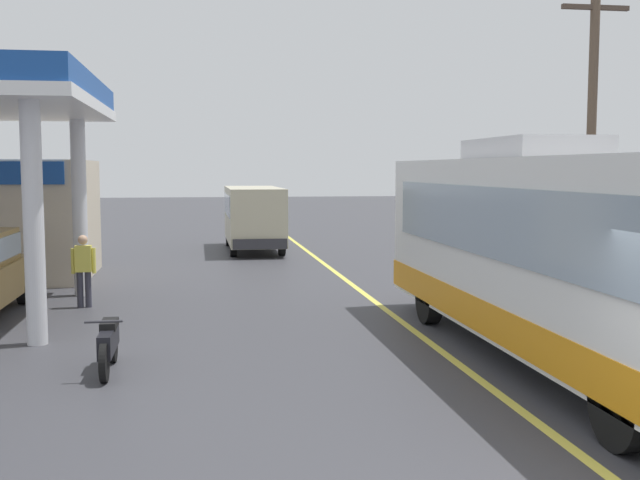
{
  "coord_description": "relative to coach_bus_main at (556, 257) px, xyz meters",
  "views": [
    {
      "loc": [
        -4.14,
        -6.41,
        3.15
      ],
      "look_at": [
        -1.5,
        10.0,
        1.6
      ],
      "focal_mm": 42.81,
      "sensor_mm": 36.0,
      "label": 1
    }
  ],
  "objects": [
    {
      "name": "ground",
      "position": [
        -1.61,
        14.85,
        -1.72
      ],
      "size": [
        120.0,
        120.0,
        0.0
      ],
      "primitive_type": "plane",
      "color": "#38383D"
    },
    {
      "name": "lane_divider_stripe",
      "position": [
        -1.61,
        9.85,
        -1.72
      ],
      "size": [
        0.16,
        50.0,
        0.01
      ],
      "primitive_type": "cube",
      "color": "#D8CC4C",
      "rests_on": "ground"
    },
    {
      "name": "coach_bus_main",
      "position": [
        0.0,
        0.0,
        0.0
      ],
      "size": [
        2.6,
        11.04,
        3.69
      ],
      "color": "white",
      "rests_on": "ground"
    },
    {
      "name": "minibus_opposing_lane",
      "position": [
        -3.63,
        17.92,
        -0.25
      ],
      "size": [
        2.04,
        6.13,
        2.44
      ],
      "color": "#BFB799",
      "rests_on": "ground"
    },
    {
      "name": "motorcycle_parked_forecourt",
      "position": [
        -7.15,
        0.48,
        -1.28
      ],
      "size": [
        0.55,
        1.8,
        0.92
      ],
      "color": "black",
      "rests_on": "ground"
    },
    {
      "name": "pedestrian_near_pump",
      "position": [
        -8.34,
        6.28,
        -0.79
      ],
      "size": [
        0.55,
        0.22,
        1.66
      ],
      "color": "#33333F",
      "rests_on": "ground"
    },
    {
      "name": "utility_pole_roadside",
      "position": [
        4.26,
        6.81,
        2.37
      ],
      "size": [
        1.8,
        0.24,
        7.82
      ],
      "color": "brown",
      "rests_on": "ground"
    }
  ]
}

